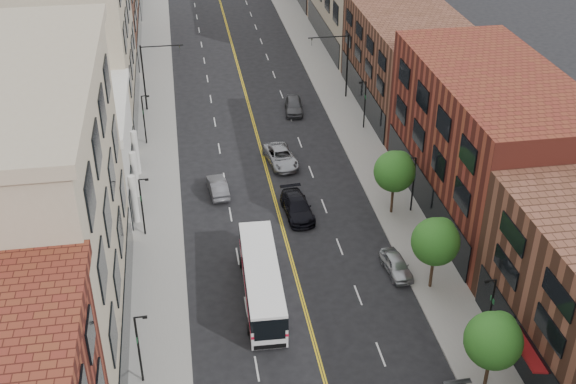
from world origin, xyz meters
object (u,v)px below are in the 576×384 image
city_bus (262,279)px  car_parked_far (396,265)px  car_lane_behind (218,187)px  car_lane_b (281,157)px  car_lane_c (294,105)px  car_lane_a (297,207)px

city_bus → car_parked_far: bearing=9.2°
car_parked_far → car_lane_behind: bearing=127.1°
car_lane_b → car_lane_c: car_lane_c is taller
car_lane_a → car_parked_far: bearing=-60.6°
car_parked_far → car_lane_c: car_lane_c is taller
car_lane_a → car_lane_b: car_lane_a is taller
car_lane_b → car_lane_c: bearing=66.7°
car_lane_a → car_lane_c: size_ratio=1.15×
car_lane_b → car_parked_far: bearing=-79.6°
city_bus → car_lane_b: city_bus is taller
car_parked_far → car_lane_a: 10.68m
car_lane_a → car_lane_c: (3.09, 20.09, 0.01)m
city_bus → car_lane_c: (7.37, 30.29, -0.87)m
car_lane_a → car_lane_b: (0.00, 8.95, -0.02)m
city_bus → car_lane_c: size_ratio=2.43×
city_bus → car_lane_a: bearing=69.2°
car_parked_far → car_lane_behind: (-12.16, 13.38, 0.03)m
car_parked_far → car_lane_c: size_ratio=0.86×
car_parked_far → car_lane_b: size_ratio=0.73×
city_bus → car_lane_behind: 14.84m
car_lane_c → car_lane_b: bearing=-99.1°
city_bus → car_lane_c: 31.19m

